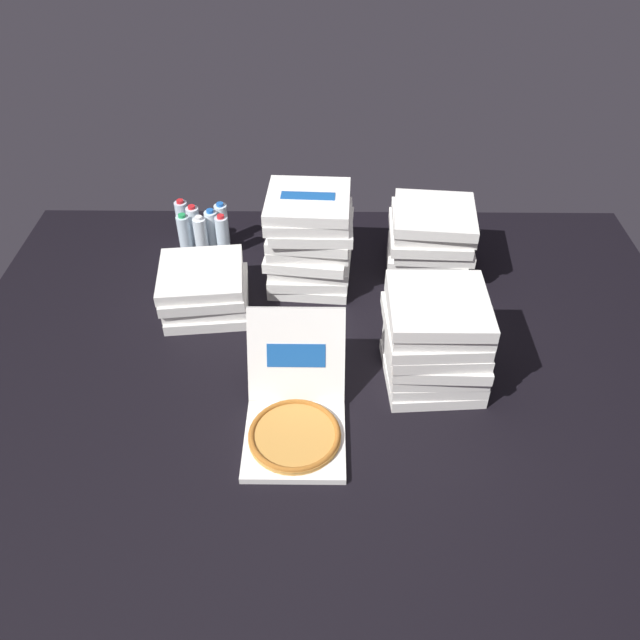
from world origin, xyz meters
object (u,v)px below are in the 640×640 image
at_px(water_bottle_4, 223,236).
at_px(water_bottle_2, 212,230).
at_px(pizza_stack_right_far, 429,241).
at_px(open_pizza_box, 295,413).
at_px(pizza_stack_left_far, 204,289).
at_px(water_bottle_0, 183,221).
at_px(water_bottle_5, 201,237).
at_px(water_bottle_6, 222,224).
at_px(water_bottle_3, 185,235).
at_px(water_bottle_1, 194,226).
at_px(pizza_stack_right_near, 310,239).
at_px(pizza_stack_center_near, 435,340).

bearing_deg(water_bottle_4, water_bottle_2, 139.20).
bearing_deg(pizza_stack_right_far, open_pizza_box, -121.19).
relative_size(pizza_stack_right_far, pizza_stack_left_far, 1.01).
height_order(water_bottle_0, water_bottle_5, same).
bearing_deg(water_bottle_6, open_pizza_box, -71.16).
height_order(water_bottle_0, water_bottle_3, same).
height_order(water_bottle_1, water_bottle_5, same).
bearing_deg(pizza_stack_left_far, water_bottle_1, 103.95).
height_order(pizza_stack_left_far, water_bottle_6, water_bottle_6).
bearing_deg(pizza_stack_right_near, pizza_stack_center_near, -52.80).
relative_size(pizza_stack_left_far, water_bottle_0, 1.85).
xyz_separation_m(open_pizza_box, water_bottle_4, (-0.41, 1.13, 0.03)).
bearing_deg(water_bottle_4, water_bottle_3, 177.97).
relative_size(pizza_stack_center_near, water_bottle_4, 1.76).
distance_m(water_bottle_4, water_bottle_5, 0.11).
distance_m(water_bottle_3, water_bottle_6, 0.20).
distance_m(water_bottle_1, water_bottle_3, 0.09).
bearing_deg(water_bottle_1, pizza_stack_right_near, -25.90).
relative_size(water_bottle_0, water_bottle_5, 1.00).
xyz_separation_m(water_bottle_0, water_bottle_3, (0.03, -0.14, 0.00)).
distance_m(pizza_stack_right_far, pizza_stack_left_far, 1.08).
height_order(open_pizza_box, pizza_stack_center_near, pizza_stack_center_near).
height_order(water_bottle_4, water_bottle_5, same).
bearing_deg(open_pizza_box, pizza_stack_left_far, 121.60).
relative_size(water_bottle_2, water_bottle_5, 1.00).
bearing_deg(water_bottle_4, water_bottle_1, 150.75).
bearing_deg(water_bottle_3, pizza_stack_center_near, -37.48).
distance_m(pizza_stack_center_near, water_bottle_2, 1.36).
relative_size(water_bottle_3, water_bottle_5, 1.00).
distance_m(pizza_stack_right_far, water_bottle_0, 1.27).
height_order(open_pizza_box, water_bottle_4, open_pizza_box).
relative_size(water_bottle_5, water_bottle_6, 1.00).
distance_m(water_bottle_3, water_bottle_5, 0.09).
bearing_deg(water_bottle_0, water_bottle_1, -39.34).
xyz_separation_m(water_bottle_1, water_bottle_2, (0.10, -0.04, 0.00)).
bearing_deg(open_pizza_box, water_bottle_5, 114.66).
bearing_deg(open_pizza_box, pizza_stack_right_far, 58.81).
relative_size(pizza_stack_left_far, water_bottle_5, 1.85).
relative_size(water_bottle_2, water_bottle_6, 1.00).
relative_size(pizza_stack_center_near, pizza_stack_left_far, 0.95).
bearing_deg(water_bottle_2, water_bottle_0, 150.87).
relative_size(pizza_stack_right_near, water_bottle_5, 1.98).
relative_size(pizza_stack_right_far, water_bottle_4, 1.85).
relative_size(pizza_stack_center_near, water_bottle_1, 1.76).
height_order(pizza_stack_left_far, water_bottle_4, water_bottle_4).
bearing_deg(water_bottle_2, pizza_stack_left_far, -86.62).
distance_m(pizza_stack_right_far, water_bottle_6, 1.06).
bearing_deg(water_bottle_5, water_bottle_0, 127.17).
relative_size(water_bottle_0, water_bottle_3, 1.00).
height_order(pizza_stack_center_near, water_bottle_1, pizza_stack_center_near).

